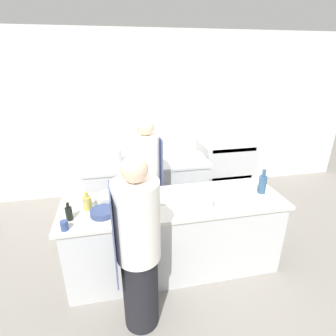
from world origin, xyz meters
The scene contains 18 objects.
ground_plane centered at (0.00, 0.00, 0.00)m, with size 16.00×16.00×0.00m, color gray.
wall_back centered at (0.00, 2.13, 1.40)m, with size 8.00×0.06×2.80m.
prep_counter centered at (0.00, 0.00, 0.45)m, with size 2.46×0.78×0.90m.
pass_counter centered at (-0.16, 1.22, 0.45)m, with size 1.90×0.66×0.90m.
oven_range centered at (1.37, 1.74, 0.48)m, with size 0.93×0.68×0.96m.
chef_at_prep_near centered at (-0.47, -0.66, 0.84)m, with size 0.39×0.38×1.69m.
chef_at_stove centered at (-0.21, 0.69, 0.85)m, with size 0.36×0.35×1.69m.
bottle_olive_oil centered at (-0.92, 0.02, 0.97)m, with size 0.09×0.09×0.20m.
bottle_vinegar centered at (-1.08, -0.15, 0.97)m, with size 0.07×0.07×0.19m.
bottle_wine centered at (1.04, -0.02, 1.01)m, with size 0.09×0.09×0.29m.
bottle_cooking_oil centered at (-0.46, 0.28, 1.02)m, with size 0.09×0.09×0.31m.
bowl_mixing_large centered at (0.84, 0.03, 0.92)m, with size 0.25×0.25×0.05m.
bowl_prep_small centered at (-0.77, -0.13, 0.92)m, with size 0.25×0.25×0.06m.
bowl_ceramic_blue centered at (-0.73, 0.17, 0.93)m, with size 0.24×0.24×0.07m.
bowl_wooden_salad centered at (0.30, -0.15, 0.93)m, with size 0.20×0.20×0.08m.
cup centered at (-1.10, -0.31, 0.94)m, with size 0.07×0.07×0.09m.
cutting_board centered at (-0.05, 0.03, 0.90)m, with size 0.39×0.20×0.01m.
stockpot centered at (-0.65, 1.36, 0.99)m, with size 0.28×0.28×0.19m.
Camera 1 is at (-0.59, -2.46, 2.34)m, focal length 28.00 mm.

